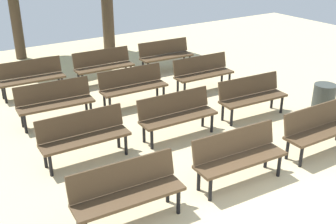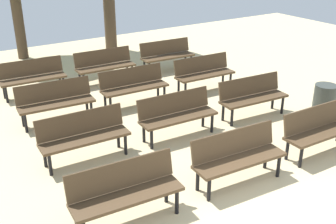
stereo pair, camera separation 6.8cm
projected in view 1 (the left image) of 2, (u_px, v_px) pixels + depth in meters
name	position (u px, v px, depth m)	size (l,w,h in m)	color
bench_r0_c0	(127.00, 190.00, 5.74)	(1.63, 0.58, 0.87)	#4C3823
bench_r0_c1	(238.00, 154.00, 6.65)	(1.63, 0.58, 0.87)	#4C3823
bench_r0_c2	(320.00, 127.00, 7.57)	(1.61, 0.52, 0.87)	#4C3823
bench_r1_c0	(84.00, 134.00, 7.30)	(1.61, 0.53, 0.87)	#4C3823
bench_r1_c1	(177.00, 113.00, 8.16)	(1.62, 0.55, 0.87)	#4C3823
bench_r1_c2	(252.00, 94.00, 9.07)	(1.63, 0.60, 0.87)	#4C3823
bench_r2_c0	(55.00, 100.00, 8.76)	(1.63, 0.60, 0.87)	#4C3823
bench_r2_c1	(133.00, 84.00, 9.66)	(1.62, 0.55, 0.87)	#4C3823
bench_r2_c2	(203.00, 71.00, 10.55)	(1.62, 0.55, 0.87)	#4C3823
bench_r3_c0	(31.00, 76.00, 10.23)	(1.62, 0.55, 0.87)	#4C3823
bench_r3_c1	(103.00, 64.00, 11.12)	(1.61, 0.53, 0.87)	#4C3823
bench_r3_c2	(165.00, 54.00, 12.05)	(1.62, 0.57, 0.87)	#4C3823
trash_bin	(323.00, 103.00, 8.82)	(0.47, 0.47, 0.85)	#383D38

